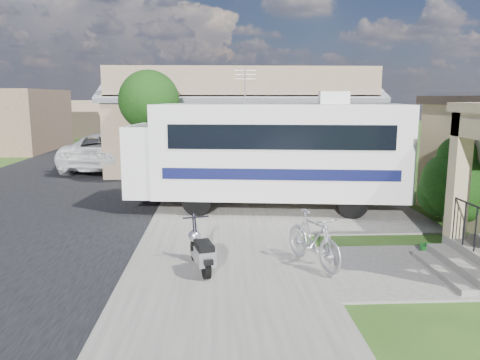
{
  "coord_description": "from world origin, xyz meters",
  "views": [
    {
      "loc": [
        -1.1,
        -9.92,
        3.51
      ],
      "look_at": [
        -0.5,
        2.5,
        1.3
      ],
      "focal_mm": 35.0,
      "sensor_mm": 36.0,
      "label": 1
    }
  ],
  "objects_px": {
    "bicycle": "(313,242)",
    "van": "(131,139)",
    "motorhome": "(269,151)",
    "pickup_truck": "(113,151)",
    "shrub": "(457,181)",
    "scooter": "(201,252)",
    "garden_hose": "(430,251)"
  },
  "relations": [
    {
      "from": "bicycle",
      "to": "van",
      "type": "height_order",
      "value": "van"
    },
    {
      "from": "motorhome",
      "to": "pickup_truck",
      "type": "bearing_deg",
      "value": 134.52
    },
    {
      "from": "shrub",
      "to": "van",
      "type": "bearing_deg",
      "value": 123.89
    },
    {
      "from": "scooter",
      "to": "pickup_truck",
      "type": "distance_m",
      "value": 14.98
    },
    {
      "from": "motorhome",
      "to": "bicycle",
      "type": "relative_size",
      "value": 4.64
    },
    {
      "from": "garden_hose",
      "to": "scooter",
      "type": "bearing_deg",
      "value": -170.51
    },
    {
      "from": "shrub",
      "to": "bicycle",
      "type": "distance_m",
      "value": 5.34
    },
    {
      "from": "motorhome",
      "to": "van",
      "type": "distance_m",
      "value": 16.88
    },
    {
      "from": "motorhome",
      "to": "van",
      "type": "relative_size",
      "value": 1.4
    },
    {
      "from": "motorhome",
      "to": "garden_hose",
      "type": "relative_size",
      "value": 19.74
    },
    {
      "from": "van",
      "to": "garden_hose",
      "type": "xyz_separation_m",
      "value": [
        10.24,
        -19.92,
        -0.8
      ]
    },
    {
      "from": "motorhome",
      "to": "garden_hose",
      "type": "bearing_deg",
      "value": -49.07
    },
    {
      "from": "pickup_truck",
      "to": "garden_hose",
      "type": "distance_m",
      "value": 16.62
    },
    {
      "from": "motorhome",
      "to": "pickup_truck",
      "type": "xyz_separation_m",
      "value": [
        -6.74,
        8.7,
        -0.95
      ]
    },
    {
      "from": "pickup_truck",
      "to": "garden_hose",
      "type": "relative_size",
      "value": 14.76
    },
    {
      "from": "scooter",
      "to": "garden_hose",
      "type": "relative_size",
      "value": 3.49
    },
    {
      "from": "shrub",
      "to": "garden_hose",
      "type": "relative_size",
      "value": 5.7
    },
    {
      "from": "pickup_truck",
      "to": "shrub",
      "type": "bearing_deg",
      "value": 146.74
    },
    {
      "from": "pickup_truck",
      "to": "garden_hose",
      "type": "height_order",
      "value": "pickup_truck"
    },
    {
      "from": "bicycle",
      "to": "pickup_truck",
      "type": "height_order",
      "value": "pickup_truck"
    },
    {
      "from": "garden_hose",
      "to": "van",
      "type": "bearing_deg",
      "value": 117.21
    },
    {
      "from": "shrub",
      "to": "van",
      "type": "height_order",
      "value": "shrub"
    },
    {
      "from": "bicycle",
      "to": "motorhome",
      "type": "bearing_deg",
      "value": 70.58
    },
    {
      "from": "bicycle",
      "to": "pickup_truck",
      "type": "xyz_separation_m",
      "value": [
        -7.1,
        13.98,
        0.34
      ]
    },
    {
      "from": "pickup_truck",
      "to": "garden_hose",
      "type": "bearing_deg",
      "value": 137.26
    },
    {
      "from": "shrub",
      "to": "bicycle",
      "type": "relative_size",
      "value": 1.34
    },
    {
      "from": "pickup_truck",
      "to": "van",
      "type": "distance_m",
      "value": 6.6
    },
    {
      "from": "scooter",
      "to": "van",
      "type": "height_order",
      "value": "van"
    },
    {
      "from": "van",
      "to": "bicycle",
      "type": "bearing_deg",
      "value": -64.01
    },
    {
      "from": "shrub",
      "to": "pickup_truck",
      "type": "relative_size",
      "value": 0.39
    },
    {
      "from": "pickup_truck",
      "to": "scooter",
      "type": "bearing_deg",
      "value": 119.36
    },
    {
      "from": "motorhome",
      "to": "van",
      "type": "bearing_deg",
      "value": 121.64
    }
  ]
}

